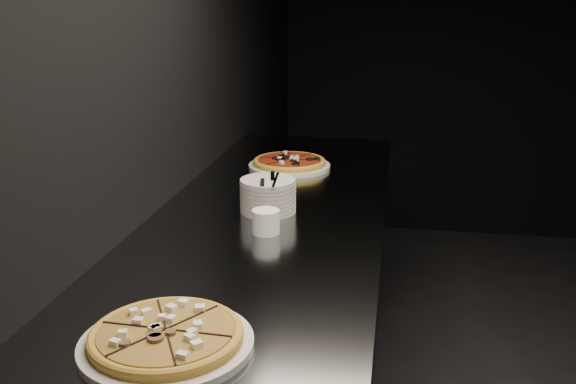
% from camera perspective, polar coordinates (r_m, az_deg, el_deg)
% --- Properties ---
extents(wall_left, '(0.02, 5.00, 2.80)m').
position_cam_1_polar(wall_left, '(2.08, -12.03, 11.27)').
color(wall_left, black).
rests_on(wall_left, floor).
extents(counter, '(0.74, 2.44, 0.92)m').
position_cam_1_polar(counter, '(2.27, -1.59, -12.99)').
color(counter, slate).
rests_on(counter, floor).
extents(pizza_mushroom, '(0.35, 0.35, 0.04)m').
position_cam_1_polar(pizza_mushroom, '(1.33, -10.76, -12.60)').
color(pizza_mushroom, silver).
rests_on(pizza_mushroom, counter).
extents(pizza_tomato, '(0.34, 0.34, 0.04)m').
position_cam_1_polar(pizza_tomato, '(2.64, 0.13, 2.59)').
color(pizza_tomato, silver).
rests_on(pizza_tomato, counter).
extents(plate_stack, '(0.18, 0.18, 0.11)m').
position_cam_1_polar(plate_stack, '(2.09, -1.79, -0.29)').
color(plate_stack, silver).
rests_on(plate_stack, counter).
extents(cutlery, '(0.06, 0.19, 0.01)m').
position_cam_1_polar(cutlery, '(2.06, -1.69, 1.09)').
color(cutlery, silver).
rests_on(cutlery, plate_stack).
extents(ramekin, '(0.08, 0.08, 0.07)m').
position_cam_1_polar(ramekin, '(1.90, -1.98, -2.58)').
color(ramekin, white).
rests_on(ramekin, counter).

